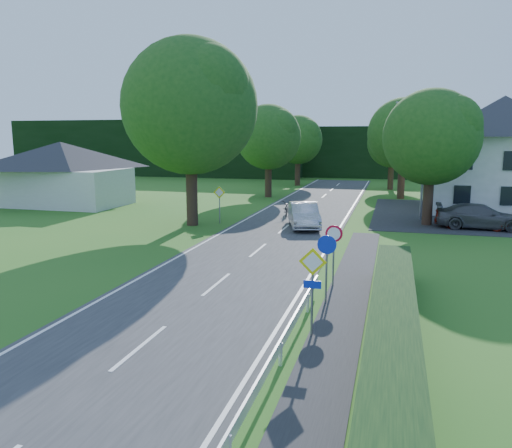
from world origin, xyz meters
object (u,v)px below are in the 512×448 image
(moving_car, at_px, (304,215))
(parasol, at_px, (474,199))
(parked_car_red, at_px, (472,216))
(parked_car_grey, at_px, (480,216))
(streetlight, at_px, (422,154))
(motorcycle, at_px, (287,208))

(moving_car, height_order, parasol, parasol)
(parked_car_red, distance_m, parasol, 7.59)
(parked_car_red, xyz_separation_m, parasol, (1.12, 7.50, 0.24))
(parked_car_grey, relative_size, parasol, 2.39)
(parked_car_red, xyz_separation_m, parked_car_grey, (0.45, -0.11, 0.02))
(parked_car_red, relative_size, parked_car_grey, 0.83)
(streetlight, xyz_separation_m, parked_car_grey, (3.49, -2.61, -3.67))
(motorcycle, bearing_deg, parked_car_grey, -19.12)
(moving_car, relative_size, parked_car_grey, 0.91)
(motorcycle, height_order, parasol, parasol)
(moving_car, height_order, motorcycle, moving_car)
(parked_car_red, bearing_deg, moving_car, 114.00)
(streetlight, distance_m, moving_car, 9.41)
(motorcycle, bearing_deg, streetlight, -5.57)
(motorcycle, xyz_separation_m, parked_car_grey, (12.46, -1.70, 0.18))
(moving_car, distance_m, parasol, 15.07)
(streetlight, bearing_deg, parked_car_red, -39.42)
(moving_car, bearing_deg, motorcycle, 98.88)
(moving_car, relative_size, motorcycle, 2.16)
(parked_car_red, relative_size, parasol, 2.00)
(streetlight, xyz_separation_m, parked_car_red, (3.05, -2.50, -3.69))
(streetlight, height_order, motorcycle, streetlight)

